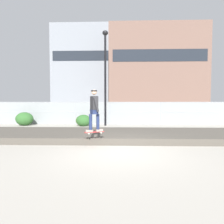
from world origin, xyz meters
TOP-DOWN VIEW (x-y plane):
  - ground_plane at (0.00, 0.00)m, footprint 120.00×120.00m
  - gravel_berm at (0.00, 2.66)m, footprint 17.73×3.55m
  - skateboard at (-0.95, 0.69)m, footprint 0.81×0.54m
  - skater at (-0.95, 0.69)m, footprint 0.69×0.62m
  - chain_fence at (0.00, 8.46)m, footprint 21.30×0.06m
  - street_lamp at (-0.95, 7.63)m, footprint 0.44×0.44m
  - parked_car_near at (-4.17, 10.58)m, footprint 4.45×2.05m
  - parked_car_mid at (2.66, 10.99)m, footprint 4.43×2.01m
  - parked_car_far at (8.27, 10.98)m, footprint 4.53×2.21m
  - library_building at (-7.71, 45.90)m, footprint 18.88×11.55m
  - office_block at (8.64, 39.05)m, footprint 21.00×14.29m
  - shrub_left at (-7.29, 7.52)m, footprint 1.35×1.10m
  - shrub_center at (-2.67, 7.35)m, footprint 1.08×0.88m
  - shrub_right at (-2.59, 7.27)m, footprint 1.13×0.92m

SIDE VIEW (x-z plane):
  - ground_plane at x=0.00m, z-range 0.00..0.00m
  - gravel_berm at x=0.00m, z-range 0.00..0.30m
  - shrub_center at x=-2.67m, z-range 0.00..0.83m
  - shrub_right at x=-2.59m, z-range 0.00..0.87m
  - shrub_left at x=-7.29m, z-range 0.00..1.04m
  - skateboard at x=-0.95m, z-range 0.56..0.63m
  - parked_car_near at x=-4.17m, z-range 0.01..1.67m
  - parked_car_mid at x=2.66m, z-range 0.01..1.67m
  - parked_car_far at x=8.27m, z-range 0.01..1.67m
  - chain_fence at x=0.00m, z-range 0.01..1.86m
  - skater at x=-0.95m, z-range 0.72..2.42m
  - street_lamp at x=-0.95m, z-range 0.85..8.12m
  - office_block at x=8.64m, z-range 0.00..18.51m
  - library_building at x=-7.71m, z-range 0.00..21.89m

